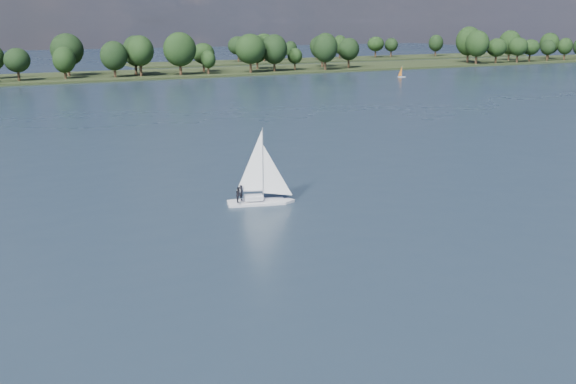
% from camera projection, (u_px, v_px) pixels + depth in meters
% --- Properties ---
extents(ground, '(700.00, 700.00, 0.00)m').
position_uv_depth(ground, '(77.00, 130.00, 115.91)').
color(ground, '#233342').
rests_on(ground, ground).
extents(far_shore, '(660.00, 40.00, 1.50)m').
position_uv_depth(far_shore, '(16.00, 80.00, 211.87)').
color(far_shore, black).
rests_on(far_shore, ground).
extents(far_shore_back, '(220.00, 30.00, 1.40)m').
position_uv_depth(far_shore_back, '(347.00, 60.00, 324.40)').
color(far_shore_back, black).
rests_on(far_shore_back, ground).
extents(sailboat, '(6.85, 3.55, 8.68)m').
position_uv_depth(sailboat, '(257.00, 182.00, 68.16)').
color(sailboat, silver).
rests_on(sailboat, ground).
extents(dinghy_orange, '(2.75, 1.66, 4.11)m').
position_uv_depth(dinghy_orange, '(402.00, 74.00, 224.17)').
color(dinghy_orange, silver).
rests_on(dinghy_orange, ground).
extents(treeline, '(563.03, 73.43, 17.68)m').
position_uv_depth(treeline, '(8.00, 56.00, 205.23)').
color(treeline, black).
rests_on(treeline, ground).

